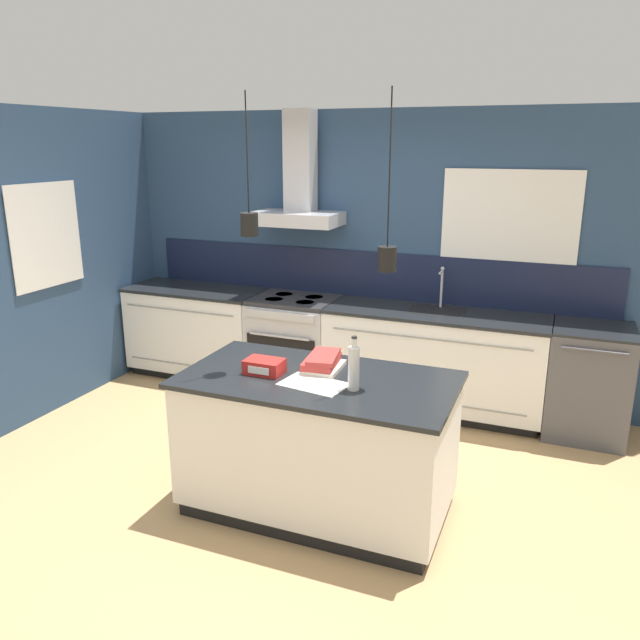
{
  "coord_description": "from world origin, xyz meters",
  "views": [
    {
      "loc": [
        1.73,
        -3.47,
        2.31
      ],
      "look_at": [
        0.08,
        0.63,
        1.05
      ],
      "focal_mm": 35.0,
      "sensor_mm": 36.0,
      "label": 1
    }
  ],
  "objects_px": {
    "bottle_on_island": "(354,367)",
    "book_stack": "(323,362)",
    "oven_range": "(295,344)",
    "dishwasher": "(588,381)",
    "red_supply_box": "(264,366)"
  },
  "relations": [
    {
      "from": "bottle_on_island",
      "to": "book_stack",
      "type": "distance_m",
      "value": 0.4
    },
    {
      "from": "oven_range",
      "to": "dishwasher",
      "type": "bearing_deg",
      "value": 0.09
    },
    {
      "from": "dishwasher",
      "to": "bottle_on_island",
      "type": "relative_size",
      "value": 2.77
    },
    {
      "from": "red_supply_box",
      "to": "book_stack",
      "type": "bearing_deg",
      "value": 32.43
    },
    {
      "from": "book_stack",
      "to": "oven_range",
      "type": "bearing_deg",
      "value": 119.75
    },
    {
      "from": "dishwasher",
      "to": "bottle_on_island",
      "type": "xyz_separation_m",
      "value": [
        -1.35,
        -1.92,
        0.59
      ]
    },
    {
      "from": "dishwasher",
      "to": "bottle_on_island",
      "type": "bearing_deg",
      "value": -125.12
    },
    {
      "from": "bottle_on_island",
      "to": "book_stack",
      "type": "height_order",
      "value": "bottle_on_island"
    },
    {
      "from": "dishwasher",
      "to": "red_supply_box",
      "type": "xyz_separation_m",
      "value": [
        -1.96,
        -1.87,
        0.5
      ]
    },
    {
      "from": "red_supply_box",
      "to": "bottle_on_island",
      "type": "bearing_deg",
      "value": -4.53
    },
    {
      "from": "bottle_on_island",
      "to": "book_stack",
      "type": "relative_size",
      "value": 0.96
    },
    {
      "from": "dishwasher",
      "to": "book_stack",
      "type": "height_order",
      "value": "book_stack"
    },
    {
      "from": "book_stack",
      "to": "red_supply_box",
      "type": "bearing_deg",
      "value": -147.57
    },
    {
      "from": "bottle_on_island",
      "to": "red_supply_box",
      "type": "xyz_separation_m",
      "value": [
        -0.61,
        0.05,
        -0.09
      ]
    },
    {
      "from": "dishwasher",
      "to": "book_stack",
      "type": "relative_size",
      "value": 2.65
    }
  ]
}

